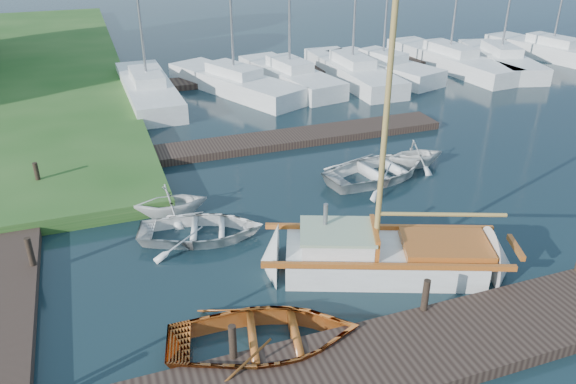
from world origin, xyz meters
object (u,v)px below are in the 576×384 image
object	(u,v)px
mooring_post_2	(426,295)
marina_boat_4	(382,65)
sailboat	(388,259)
tender_c	(380,167)
dinghy	(265,334)
mooring_post_1	(233,342)
tender_d	(416,152)
marina_boat_0	(148,88)
mooring_post_4	(30,252)
tender_b	(170,199)
mooring_post_5	(37,174)
marina_boat_1	(234,81)
tender_a	(201,227)
marina_boat_3	(352,70)
marina_boat_6	(500,59)
marina_boat_5	(449,58)
marina_boat_2	(289,74)
marina_boat_7	(552,49)

from	to	relation	value
mooring_post_2	marina_boat_4	bearing A→B (deg)	64.07
sailboat	tender_c	world-z (taller)	sailboat
dinghy	marina_boat_4	world-z (taller)	marina_boat_4
marina_boat_4	mooring_post_1	bearing A→B (deg)	127.01
tender_d	marina_boat_0	bearing A→B (deg)	38.36
dinghy	mooring_post_4	bearing A→B (deg)	57.37
mooring_post_1	tender_b	distance (m)	6.92
mooring_post_5	mooring_post_4	bearing A→B (deg)	-90.00
tender_d	marina_boat_1	xyz separation A→B (m)	(-3.79, 11.48, 0.00)
sailboat	marina_boat_4	size ratio (longest dim) A/B	0.84
tender_b	marina_boat_0	size ratio (longest dim) A/B	0.20
mooring_post_2	tender_c	xyz separation A→B (m)	(2.70, 7.17, -0.27)
mooring_post_1	marina_boat_0	bearing A→B (deg)	87.66
tender_a	tender_b	xyz separation A→B (m)	(-0.60, 1.61, 0.22)
mooring_post_1	marina_boat_1	bearing A→B (deg)	74.92
sailboat	tender_a	distance (m)	5.36
tender_b	mooring_post_1	bearing A→B (deg)	-174.97
mooring_post_1	marina_boat_4	distance (m)	23.82
marina_boat_0	marina_boat_3	size ratio (longest dim) A/B	0.87
tender_d	mooring_post_5	bearing A→B (deg)	83.25
mooring_post_4	dinghy	size ratio (longest dim) A/B	0.19
mooring_post_1	marina_boat_1	xyz separation A→B (m)	(5.15, 19.11, -0.13)
marina_boat_4	marina_boat_6	world-z (taller)	marina_boat_4
mooring_post_5	marina_boat_4	distance (m)	20.19
mooring_post_2	marina_boat_5	world-z (taller)	marina_boat_5
dinghy	marina_boat_2	xyz separation A→B (m)	(7.51, 19.04, 0.15)
dinghy	marina_boat_7	xyz separation A→B (m)	(25.22, 19.05, 0.15)
dinghy	marina_boat_4	bearing A→B (deg)	-22.65
mooring_post_2	tender_a	world-z (taller)	mooring_post_2
mooring_post_4	mooring_post_1	bearing A→B (deg)	-51.34
dinghy	sailboat	bearing A→B (deg)	-54.03
mooring_post_1	sailboat	distance (m)	5.17
mooring_post_2	marina_boat_2	world-z (taller)	marina_boat_2
marina_boat_5	marina_boat_6	distance (m)	3.02
marina_boat_1	marina_boat_6	xyz separation A→B (m)	(16.17, -0.64, -0.00)
mooring_post_2	tender_b	bearing A→B (deg)	123.77
marina_boat_6	marina_boat_3	bearing A→B (deg)	100.95
marina_boat_2	tender_a	bearing A→B (deg)	140.52
tender_d	marina_boat_4	world-z (taller)	marina_boat_4
tender_d	marina_boat_6	bearing A→B (deg)	-45.14
tender_a	mooring_post_4	bearing A→B (deg)	108.82
tender_c	marina_boat_6	world-z (taller)	marina_boat_6
sailboat	marina_boat_4	distance (m)	19.56
marina_boat_2	tender_d	bearing A→B (deg)	172.85
tender_a	marina_boat_6	bearing A→B (deg)	-42.87
tender_d	mooring_post_1	bearing A→B (deg)	134.12
tender_a	marina_boat_2	size ratio (longest dim) A/B	0.31
tender_d	mooring_post_2	bearing A→B (deg)	153.46
marina_boat_5	mooring_post_1	bearing A→B (deg)	131.54
mooring_post_4	marina_boat_7	bearing A→B (deg)	25.57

